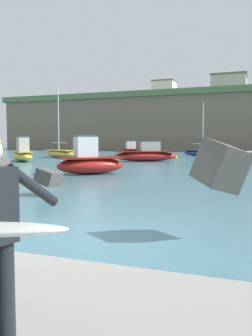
{
  "coord_description": "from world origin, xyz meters",
  "views": [
    {
      "loc": [
        3.11,
        -6.24,
        1.93
      ],
      "look_at": [
        0.6,
        0.5,
        1.4
      ],
      "focal_mm": 38.04,
      "sensor_mm": 36.0,
      "label": 1
    }
  ],
  "objects_px": {
    "boat_mid_centre": "(61,153)",
    "station_building_central": "(229,85)",
    "boat_far_centre": "(22,154)",
    "boat_mid_left": "(146,154)",
    "boat_near_right": "(90,162)",
    "mooring_buoy_middle": "(60,159)",
    "mooring_buoy_inner": "(175,157)",
    "boat_far_left": "(130,151)",
    "boat_near_left": "(200,152)",
    "station_building_west": "(164,92)"
  },
  "relations": [
    {
      "from": "mooring_buoy_inner",
      "to": "boat_near_left",
      "type": "bearing_deg",
      "value": 84.31
    },
    {
      "from": "mooring_buoy_middle",
      "to": "boat_near_right",
      "type": "bearing_deg",
      "value": -52.15
    },
    {
      "from": "boat_far_left",
      "to": "mooring_buoy_inner",
      "type": "relative_size",
      "value": 10.82
    },
    {
      "from": "boat_near_right",
      "to": "boat_mid_left",
      "type": "xyz_separation_m",
      "value": [
        -0.99,
        14.4,
        -0.06
      ]
    },
    {
      "from": "boat_mid_centre",
      "to": "boat_far_left",
      "type": "height_order",
      "value": "boat_mid_centre"
    },
    {
      "from": "station_building_west",
      "to": "boat_mid_left",
      "type": "bearing_deg",
      "value": -77.16
    },
    {
      "from": "boat_mid_centre",
      "to": "mooring_buoy_middle",
      "type": "height_order",
      "value": "boat_mid_centre"
    },
    {
      "from": "boat_far_centre",
      "to": "boat_near_right",
      "type": "bearing_deg",
      "value": -39.11
    },
    {
      "from": "mooring_buoy_inner",
      "to": "boat_mid_left",
      "type": "bearing_deg",
      "value": -110.63
    },
    {
      "from": "boat_mid_centre",
      "to": "station_building_west",
      "type": "distance_m",
      "value": 61.86
    },
    {
      "from": "boat_mid_centre",
      "to": "station_building_central",
      "type": "xyz_separation_m",
      "value": [
        15.9,
        45.85,
        14.0
      ]
    },
    {
      "from": "station_building_central",
      "to": "mooring_buoy_middle",
      "type": "bearing_deg",
      "value": -102.52
    },
    {
      "from": "boat_near_right",
      "to": "station_building_west",
      "type": "relative_size",
      "value": 0.66
    },
    {
      "from": "mooring_buoy_inner",
      "to": "boat_mid_centre",
      "type": "bearing_deg",
      "value": -176.51
    },
    {
      "from": "boat_far_left",
      "to": "boat_far_centre",
      "type": "relative_size",
      "value": 1.09
    },
    {
      "from": "boat_near_left",
      "to": "boat_mid_left",
      "type": "bearing_deg",
      "value": -100.56
    },
    {
      "from": "boat_far_centre",
      "to": "boat_far_left",
      "type": "bearing_deg",
      "value": 73.79
    },
    {
      "from": "boat_near_right",
      "to": "boat_mid_left",
      "type": "height_order",
      "value": "boat_near_right"
    },
    {
      "from": "boat_far_left",
      "to": "station_building_west",
      "type": "distance_m",
      "value": 54.03
    },
    {
      "from": "boat_far_left",
      "to": "mooring_buoy_middle",
      "type": "height_order",
      "value": "boat_far_left"
    },
    {
      "from": "boat_near_left",
      "to": "mooring_buoy_middle",
      "type": "bearing_deg",
      "value": -120.07
    },
    {
      "from": "boat_near_left",
      "to": "mooring_buoy_inner",
      "type": "distance_m",
      "value": 10.79
    },
    {
      "from": "boat_far_left",
      "to": "station_building_west",
      "type": "xyz_separation_m",
      "value": [
        -8.39,
        51.25,
        14.9
      ]
    },
    {
      "from": "boat_mid_left",
      "to": "station_building_central",
      "type": "height_order",
      "value": "station_building_central"
    },
    {
      "from": "boat_far_left",
      "to": "boat_near_right",
      "type": "bearing_deg",
      "value": -75.17
    },
    {
      "from": "boat_mid_left",
      "to": "station_building_west",
      "type": "distance_m",
      "value": 67.31
    },
    {
      "from": "boat_near_left",
      "to": "mooring_buoy_inner",
      "type": "xyz_separation_m",
      "value": [
        -1.07,
        -10.73,
        -0.25
      ]
    },
    {
      "from": "boat_far_left",
      "to": "station_building_west",
      "type": "height_order",
      "value": "station_building_west"
    },
    {
      "from": "boat_mid_centre",
      "to": "mooring_buoy_middle",
      "type": "bearing_deg",
      "value": -59.46
    },
    {
      "from": "boat_near_left",
      "to": "boat_mid_centre",
      "type": "relative_size",
      "value": 0.87
    },
    {
      "from": "boat_mid_left",
      "to": "station_building_central",
      "type": "distance_m",
      "value": 51.93
    },
    {
      "from": "boat_far_centre",
      "to": "boat_mid_left",
      "type": "bearing_deg",
      "value": 21.78
    },
    {
      "from": "boat_mid_left",
      "to": "boat_mid_centre",
      "type": "distance_m",
      "value": 12.69
    },
    {
      "from": "boat_near_right",
      "to": "boat_near_left",
      "type": "bearing_deg",
      "value": 86.33
    },
    {
      "from": "boat_mid_left",
      "to": "boat_mid_centre",
      "type": "relative_size",
      "value": 0.77
    },
    {
      "from": "boat_far_centre",
      "to": "station_building_west",
      "type": "height_order",
      "value": "station_building_west"
    },
    {
      "from": "boat_far_left",
      "to": "station_building_west",
      "type": "bearing_deg",
      "value": 99.29
    },
    {
      "from": "boat_near_right",
      "to": "boat_far_left",
      "type": "xyz_separation_m",
      "value": [
        -7.19,
        27.15,
        -0.06
      ]
    },
    {
      "from": "boat_mid_centre",
      "to": "boat_far_left",
      "type": "relative_size",
      "value": 1.76
    },
    {
      "from": "mooring_buoy_inner",
      "to": "mooring_buoy_middle",
      "type": "distance_m",
      "value": 12.51
    },
    {
      "from": "boat_near_right",
      "to": "boat_far_centre",
      "type": "distance_m",
      "value": 15.72
    },
    {
      "from": "boat_mid_left",
      "to": "boat_mid_centre",
      "type": "xyz_separation_m",
      "value": [
        -12.03,
        4.05,
        -0.14
      ]
    },
    {
      "from": "boat_far_centre",
      "to": "station_building_central",
      "type": "xyz_separation_m",
      "value": [
        15.09,
        54.37,
        13.78
      ]
    },
    {
      "from": "boat_near_right",
      "to": "station_building_west",
      "type": "xyz_separation_m",
      "value": [
        -15.57,
        78.4,
        14.84
      ]
    },
    {
      "from": "boat_mid_centre",
      "to": "mooring_buoy_inner",
      "type": "relative_size",
      "value": 19.01
    },
    {
      "from": "boat_near_left",
      "to": "boat_near_right",
      "type": "bearing_deg",
      "value": -93.67
    },
    {
      "from": "boat_near_right",
      "to": "boat_far_centre",
      "type": "xyz_separation_m",
      "value": [
        -12.2,
        9.92,
        0.02
      ]
    },
    {
      "from": "boat_far_left",
      "to": "station_building_central",
      "type": "height_order",
      "value": "station_building_central"
    },
    {
      "from": "boat_mid_centre",
      "to": "station_building_west",
      "type": "xyz_separation_m",
      "value": [
        -2.56,
        59.95,
        15.04
      ]
    },
    {
      "from": "boat_near_right",
      "to": "boat_far_centre",
      "type": "bearing_deg",
      "value": 140.89
    }
  ]
}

